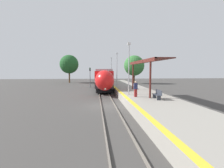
# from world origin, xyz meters

# --- Properties ---
(ground_plane) EXTENTS (120.00, 120.00, 0.00)m
(ground_plane) POSITION_xyz_m (0.00, 0.00, 0.00)
(ground_plane) COLOR #423F3D
(rail_left) EXTENTS (0.08, 90.00, 0.15)m
(rail_left) POSITION_xyz_m (-0.72, 0.00, 0.07)
(rail_left) COLOR slate
(rail_left) RESTS_ON ground_plane
(rail_right) EXTENTS (0.08, 90.00, 0.15)m
(rail_right) POSITION_xyz_m (0.72, 0.00, 0.07)
(rail_right) COLOR slate
(rail_right) RESTS_ON ground_plane
(train) EXTENTS (2.83, 48.79, 3.90)m
(train) POSITION_xyz_m (0.00, 29.23, 2.23)
(train) COLOR black
(train) RESTS_ON ground_plane
(platform_right) EXTENTS (5.16, 64.00, 0.94)m
(platform_right) POSITION_xyz_m (4.26, 0.00, 0.47)
(platform_right) COLOR gray
(platform_right) RESTS_ON ground_plane
(platform_bench) EXTENTS (0.44, 1.61, 0.89)m
(platform_bench) POSITION_xyz_m (4.66, -1.80, 1.40)
(platform_bench) COLOR #2D333D
(platform_bench) RESTS_ON platform_right
(person_waiting) EXTENTS (0.36, 0.22, 1.66)m
(person_waiting) POSITION_xyz_m (2.90, -0.14, 1.79)
(person_waiting) COLOR maroon
(person_waiting) RESTS_ON platform_right
(railway_signal) EXTENTS (0.28, 0.28, 4.28)m
(railway_signal) POSITION_xyz_m (-2.47, 20.45, 2.62)
(railway_signal) COLOR #59595E
(railway_signal) RESTS_ON ground_plane
(lamppost_near) EXTENTS (0.36, 0.20, 5.87)m
(lamppost_near) POSITION_xyz_m (2.51, 1.68, 4.26)
(lamppost_near) COLOR #9E9EA3
(lamppost_near) RESTS_ON platform_right
(lamppost_mid) EXTENTS (0.36, 0.20, 5.87)m
(lamppost_mid) POSITION_xyz_m (2.51, 12.87, 4.26)
(lamppost_mid) COLOR #9E9EA3
(lamppost_mid) RESTS_ON platform_right
(lamppost_far) EXTENTS (0.36, 0.20, 5.87)m
(lamppost_far) POSITION_xyz_m (2.51, 24.05, 4.26)
(lamppost_far) COLOR #9E9EA3
(lamppost_far) RESTS_ON platform_right
(station_canopy) EXTENTS (2.02, 11.14, 3.97)m
(station_canopy) POSITION_xyz_m (4.73, 3.01, 4.64)
(station_canopy) COLOR #511E19
(station_canopy) RESTS_ON platform_right
(background_tree_left) EXTENTS (5.58, 5.58, 8.34)m
(background_tree_left) POSITION_xyz_m (-9.15, 35.57, 5.53)
(background_tree_left) COLOR brown
(background_tree_left) RESTS_ON ground_plane
(background_tree_right) EXTENTS (5.71, 5.71, 7.91)m
(background_tree_right) POSITION_xyz_m (9.54, 30.57, 5.05)
(background_tree_right) COLOR brown
(background_tree_right) RESTS_ON ground_plane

